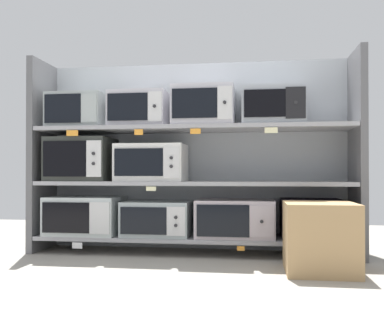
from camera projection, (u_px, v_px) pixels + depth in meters
name	position (u px, v px, depth m)	size (l,w,h in m)	color
ground	(166.00, 289.00, 2.31)	(6.35, 6.00, 0.02)	gray
back_panel	(196.00, 156.00, 3.53)	(2.55, 0.04, 1.49)	#9EA3A8
upright_left	(42.00, 156.00, 3.47)	(0.05, 0.42, 1.49)	#5B5B5E
upright_right	(357.00, 154.00, 3.14)	(0.05, 0.42, 1.49)	#5B5B5E
shelf_0	(192.00, 238.00, 3.30)	(2.35, 0.42, 0.03)	#99999E
microwave_0	(86.00, 215.00, 3.41)	(0.55, 0.43, 0.29)	#B2BCBD
microwave_1	(158.00, 218.00, 3.33)	(0.51, 0.41, 0.26)	#97A4A5
microwave_2	(235.00, 218.00, 3.25)	(0.58, 0.40, 0.28)	#BDB0B7
microwave_3	(311.00, 219.00, 3.17)	(0.43, 0.35, 0.29)	black
price_tag_0	(77.00, 245.00, 3.20)	(0.08, 0.00, 0.04)	white
price_tag_1	(241.00, 248.00, 3.03)	(0.05, 0.00, 0.03)	orange
shelf_1	(192.00, 183.00, 3.30)	(2.35, 0.42, 0.03)	#99999E
microwave_4	(82.00, 159.00, 3.42)	(0.48, 0.41, 0.34)	#2E312D
microwave_5	(152.00, 163.00, 3.34)	(0.52, 0.37, 0.28)	silver
price_tag_2	(151.00, 189.00, 3.13)	(0.07, 0.00, 0.03)	beige
shelf_2	(192.00, 129.00, 3.31)	(2.35, 0.42, 0.03)	#99999E
microwave_6	(79.00, 111.00, 3.43)	(0.43, 0.35, 0.27)	#9CA5A4
microwave_7	(140.00, 110.00, 3.36)	(0.43, 0.35, 0.27)	#BBB8C1
microwave_8	(204.00, 107.00, 3.29)	(0.45, 0.42, 0.29)	#B9B7C1
microwave_9	(273.00, 107.00, 3.22)	(0.45, 0.40, 0.27)	#9AA1A9
price_tag_3	(72.00, 133.00, 3.21)	(0.09, 0.00, 0.04)	orange
price_tag_4	(139.00, 132.00, 3.14)	(0.06, 0.00, 0.04)	orange
price_tag_5	(195.00, 131.00, 3.09)	(0.07, 0.00, 0.04)	orange
price_tag_6	(271.00, 130.00, 3.01)	(0.09, 0.00, 0.04)	beige
shipping_carton	(320.00, 237.00, 2.66)	(0.42, 0.42, 0.42)	tan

